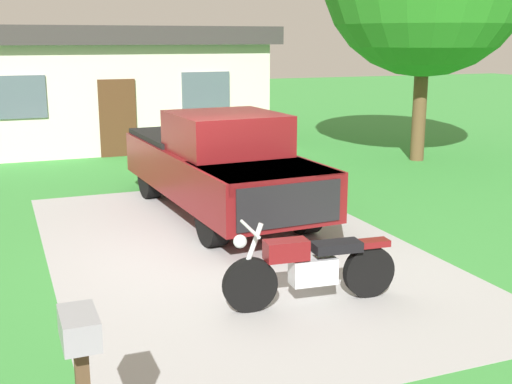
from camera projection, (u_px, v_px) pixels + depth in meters
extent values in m
plane|color=#398B3A|center=(232.00, 249.00, 10.08)|extent=(80.00, 80.00, 0.00)
cube|color=#A1A1A1|center=(232.00, 249.00, 10.08)|extent=(5.40, 8.81, 0.01)
cylinder|color=black|center=(250.00, 285.00, 7.71)|extent=(0.67, 0.17, 0.66)
cylinder|color=black|center=(369.00, 271.00, 8.15)|extent=(0.67, 0.17, 0.66)
cube|color=silver|center=(313.00, 271.00, 7.92)|extent=(0.58, 0.30, 0.32)
cube|color=maroon|center=(286.00, 250.00, 7.75)|extent=(0.54, 0.30, 0.24)
cube|color=black|center=(337.00, 247.00, 7.94)|extent=(0.62, 0.33, 0.12)
cube|color=maroon|center=(370.00, 243.00, 8.07)|extent=(0.49, 0.24, 0.08)
cylinder|color=silver|center=(250.00, 255.00, 7.62)|extent=(0.33, 0.09, 0.77)
cylinder|color=silver|center=(250.00, 229.00, 7.55)|extent=(0.09, 0.70, 0.04)
sphere|color=silver|center=(240.00, 241.00, 7.55)|extent=(0.16, 0.16, 0.16)
cylinder|color=black|center=(305.00, 208.00, 10.82)|extent=(0.35, 0.86, 0.84)
cylinder|color=black|center=(212.00, 220.00, 10.15)|extent=(0.35, 0.86, 0.84)
cylinder|color=black|center=(225.00, 171.00, 13.91)|extent=(0.35, 0.86, 0.84)
cylinder|color=black|center=(150.00, 177.00, 13.24)|extent=(0.35, 0.86, 0.84)
cube|color=maroon|center=(218.00, 171.00, 11.99)|extent=(2.32, 5.71, 0.80)
cube|color=maroon|center=(261.00, 173.00, 10.29)|extent=(2.01, 2.01, 0.20)
cube|color=maroon|center=(226.00, 133.00, 11.46)|extent=(1.91, 2.00, 0.70)
cube|color=#3F4C56|center=(245.00, 145.00, 10.78)|extent=(1.71, 0.26, 0.60)
cube|color=black|center=(190.00, 145.00, 13.30)|extent=(2.03, 2.50, 0.50)
cube|color=black|center=(289.00, 205.00, 9.54)|extent=(1.70, 0.20, 0.64)
cube|color=gray|center=(79.00, 328.00, 4.67)|extent=(0.26, 0.48, 0.22)
cylinder|color=brown|center=(420.00, 104.00, 17.11)|extent=(0.36, 0.36, 2.98)
cube|color=beige|center=(102.00, 94.00, 19.95)|extent=(9.00, 5.00, 3.00)
cube|color=#383333|center=(99.00, 36.00, 19.55)|extent=(9.60, 5.60, 0.50)
cube|color=#4C2D19|center=(118.00, 118.00, 17.77)|extent=(1.00, 0.08, 2.10)
cube|color=#4C5966|center=(18.00, 97.00, 16.71)|extent=(1.40, 0.06, 1.10)
cube|color=#4C5966|center=(206.00, 91.00, 18.52)|extent=(1.40, 0.06, 1.10)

